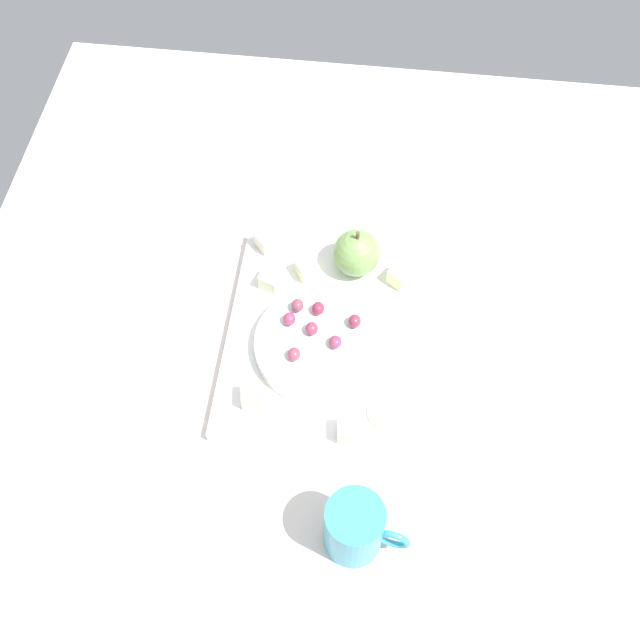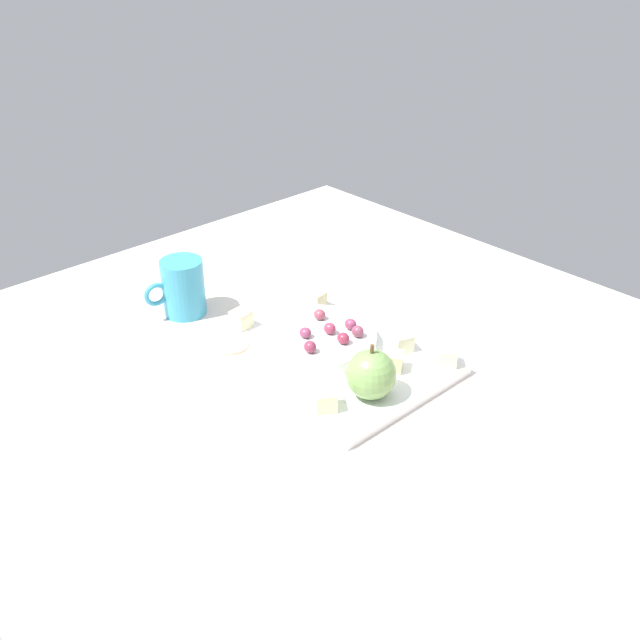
# 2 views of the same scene
# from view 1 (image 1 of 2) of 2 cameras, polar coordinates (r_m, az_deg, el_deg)

# --- Properties ---
(table) EXTENTS (1.12, 1.06, 0.03)m
(table) POSITION_cam_1_polar(r_m,az_deg,el_deg) (1.09, 0.78, -1.74)
(table) COLOR silver
(table) RESTS_ON ground
(platter) EXTENTS (0.33, 0.25, 0.02)m
(platter) POSITION_cam_1_polar(r_m,az_deg,el_deg) (1.06, -0.04, -1.35)
(platter) COLOR white
(platter) RESTS_ON table
(serving_dish) EXTENTS (0.17, 0.17, 0.02)m
(serving_dish) POSITION_cam_1_polar(r_m,az_deg,el_deg) (1.03, -0.05, -1.84)
(serving_dish) COLOR white
(serving_dish) RESTS_ON platter
(apple_whole) EXTENTS (0.07, 0.07, 0.07)m
(apple_whole) POSITION_cam_1_polar(r_m,az_deg,el_deg) (1.09, 2.71, 4.95)
(apple_whole) COLOR #739C52
(apple_whole) RESTS_ON platter
(apple_stem) EXTENTS (0.01, 0.00, 0.01)m
(apple_stem) POSITION_cam_1_polar(r_m,az_deg,el_deg) (1.06, 2.79, 6.23)
(apple_stem) COLOR brown
(apple_stem) RESTS_ON apple_whole
(cheese_cube_0) EXTENTS (0.03, 0.03, 0.03)m
(cheese_cube_0) POSITION_cam_1_polar(r_m,az_deg,el_deg) (1.09, -3.63, 2.93)
(cheese_cube_0) COLOR beige
(cheese_cube_0) RESTS_ON platter
(cheese_cube_1) EXTENTS (0.03, 0.03, 0.03)m
(cheese_cube_1) POSITION_cam_1_polar(r_m,az_deg,el_deg) (1.00, -5.00, -5.59)
(cheese_cube_1) COLOR beige
(cheese_cube_1) RESTS_ON platter
(cheese_cube_2) EXTENTS (0.04, 0.04, 0.03)m
(cheese_cube_2) POSITION_cam_1_polar(r_m,az_deg,el_deg) (1.09, -0.97, 3.78)
(cheese_cube_2) COLOR beige
(cheese_cube_2) RESTS_ON platter
(cheese_cube_3) EXTENTS (0.03, 0.03, 0.03)m
(cheese_cube_3) POSITION_cam_1_polar(r_m,az_deg,el_deg) (0.97, 2.07, -8.09)
(cheese_cube_3) COLOR beige
(cheese_cube_3) RESTS_ON platter
(cheese_cube_4) EXTENTS (0.04, 0.04, 0.03)m
(cheese_cube_4) POSITION_cam_1_polar(r_m,az_deg,el_deg) (1.13, -3.96, 5.84)
(cheese_cube_4) COLOR beige
(cheese_cube_4) RESTS_ON platter
(cheese_cube_5) EXTENTS (0.04, 0.04, 0.03)m
(cheese_cube_5) POSITION_cam_1_polar(r_m,az_deg,el_deg) (1.09, 5.89, 3.20)
(cheese_cube_5) COLOR beige
(cheese_cube_5) RESTS_ON platter
(cracker_0) EXTENTS (0.05, 0.05, 0.00)m
(cracker_0) POSITION_cam_1_polar(r_m,az_deg,el_deg) (1.00, 4.92, -6.76)
(cracker_0) COLOR #E2B68D
(cracker_0) RESTS_ON platter
(grape_0) EXTENTS (0.02, 0.02, 0.02)m
(grape_0) POSITION_cam_1_polar(r_m,az_deg,el_deg) (1.02, -0.61, -0.64)
(grape_0) COLOR #94354F
(grape_0) RESTS_ON serving_dish
(grape_1) EXTENTS (0.02, 0.02, 0.02)m
(grape_1) POSITION_cam_1_polar(r_m,az_deg,el_deg) (1.03, 2.57, -0.01)
(grape_1) COLOR #832D45
(grape_1) RESTS_ON serving_dish
(grape_2) EXTENTS (0.02, 0.02, 0.02)m
(grape_2) POSITION_cam_1_polar(r_m,az_deg,el_deg) (1.03, -2.26, 0.07)
(grape_2) COLOR #8B3958
(grape_2) RESTS_ON serving_dish
(grape_3) EXTENTS (0.02, 0.02, 0.02)m
(grape_3) POSITION_cam_1_polar(r_m,az_deg,el_deg) (1.04, -1.67, 1.07)
(grape_3) COLOR #823C53
(grape_3) RESTS_ON serving_dish
(grape_4) EXTENTS (0.02, 0.02, 0.02)m
(grape_4) POSITION_cam_1_polar(r_m,az_deg,el_deg) (1.04, -0.13, 0.86)
(grape_4) COLOR maroon
(grape_4) RESTS_ON serving_dish
(grape_5) EXTENTS (0.02, 0.02, 0.02)m
(grape_5) POSITION_cam_1_polar(r_m,az_deg,el_deg) (1.00, -1.92, -2.52)
(grape_5) COLOR #903F4F
(grape_5) RESTS_ON serving_dish
(grape_6) EXTENTS (0.02, 0.02, 0.02)m
(grape_6) POSITION_cam_1_polar(r_m,az_deg,el_deg) (1.01, 1.13, -1.63)
(grape_6) COLOR #863856
(grape_6) RESTS_ON serving_dish
(cup) EXTENTS (0.07, 0.10, 0.09)m
(cup) POSITION_cam_1_polar(r_m,az_deg,el_deg) (0.92, 2.60, -15.03)
(cup) COLOR teal
(cup) RESTS_ON table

